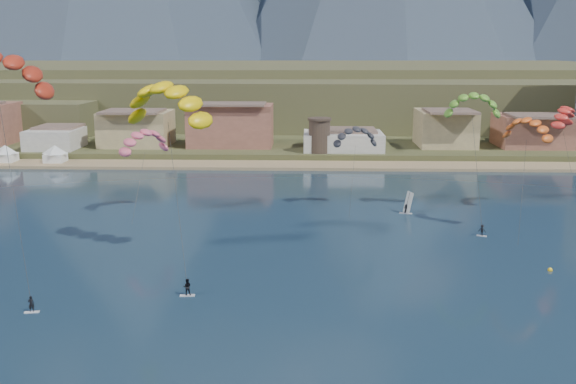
{
  "coord_description": "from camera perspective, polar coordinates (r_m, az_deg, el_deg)",
  "views": [
    {
      "loc": [
        2.63,
        -47.03,
        27.37
      ],
      "look_at": [
        0.0,
        32.0,
        10.0
      ],
      "focal_mm": 41.08,
      "sensor_mm": 36.0,
      "label": 1
    }
  ],
  "objects": [
    {
      "name": "beach",
      "position": [
        155.44,
        0.91,
        2.34
      ],
      "size": [
        2200.0,
        12.0,
        0.9
      ],
      "color": "tan",
      "rests_on": "ground"
    },
    {
      "name": "land",
      "position": [
        607.65,
        1.68,
        9.8
      ],
      "size": [
        2200.0,
        900.0,
        4.0
      ],
      "color": "brown",
      "rests_on": "ground"
    },
    {
      "name": "foothills",
      "position": [
        280.79,
        6.01,
        8.59
      ],
      "size": [
        940.0,
        210.0,
        18.0
      ],
      "color": "brown",
      "rests_on": "ground"
    },
    {
      "name": "town",
      "position": [
        175.4,
        -12.24,
        5.77
      ],
      "size": [
        400.0,
        24.0,
        12.0
      ],
      "color": "silver",
      "rests_on": "ground"
    },
    {
      "name": "watchtower",
      "position": [
        162.41,
        2.74,
        4.94
      ],
      "size": [
        5.82,
        5.82,
        8.6
      ],
      "color": "#47382D",
      "rests_on": "ground"
    },
    {
      "name": "kitesurfer_yellow",
      "position": [
        86.3,
        -10.42,
        8.06
      ],
      "size": [
        13.91,
        20.45,
        26.17
      ],
      "color": "silver",
      "rests_on": "ground"
    },
    {
      "name": "kitesurfer_green",
      "position": [
        112.44,
        15.74,
        7.49
      ],
      "size": [
        9.74,
        16.82,
        22.83
      ],
      "color": "silver",
      "rests_on": "ground"
    },
    {
      "name": "distant_kite_pink",
      "position": [
        111.16,
        -12.34,
        4.64
      ],
      "size": [
        8.82,
        9.37,
        16.25
      ],
      "color": "#262626",
      "rests_on": "ground"
    },
    {
      "name": "distant_kite_dark",
      "position": [
        113.05,
        5.88,
        5.07
      ],
      "size": [
        8.42,
        6.39,
        16.04
      ],
      "color": "#262626",
      "rests_on": "ground"
    },
    {
      "name": "distant_kite_orange",
      "position": [
        103.36,
        20.03,
        5.45
      ],
      "size": [
        7.62,
        7.9,
        18.89
      ],
      "color": "#262626",
      "rests_on": "ground"
    },
    {
      "name": "distant_kite_red",
      "position": [
        118.17,
        22.72,
        6.3
      ],
      "size": [
        6.71,
        8.27,
        19.42
      ],
      "color": "#262626",
      "rests_on": "ground"
    },
    {
      "name": "windsurfer",
      "position": [
        112.6,
        10.25,
        -1.26
      ],
      "size": [
        2.17,
        2.39,
        3.71
      ],
      "color": "silver",
      "rests_on": "ground"
    },
    {
      "name": "buoy",
      "position": [
        89.38,
        21.74,
        -6.29
      ],
      "size": [
        0.6,
        0.6,
        0.6
      ],
      "color": "yellow",
      "rests_on": "ground"
    }
  ]
}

